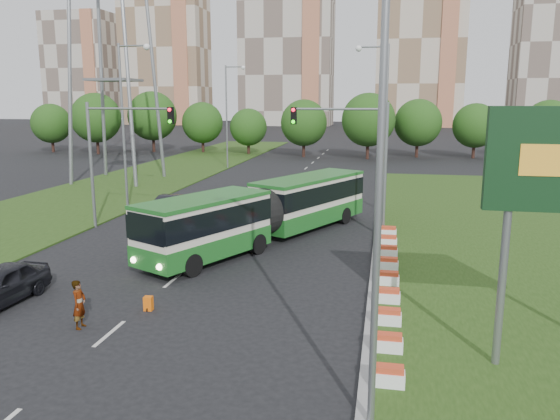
% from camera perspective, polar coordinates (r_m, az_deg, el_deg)
% --- Properties ---
extents(ground, '(360.00, 360.00, 0.00)m').
position_cam_1_polar(ground, '(24.91, -4.60, -7.70)').
color(ground, black).
rests_on(ground, ground).
extents(grass_median, '(14.00, 60.00, 0.15)m').
position_cam_1_polar(grass_median, '(32.36, 22.42, -3.88)').
color(grass_median, '#224012').
rests_on(grass_median, ground).
extents(median_kerb, '(0.30, 60.00, 0.18)m').
position_cam_1_polar(median_kerb, '(31.68, 10.00, -3.46)').
color(median_kerb, gray).
rests_on(median_kerb, ground).
extents(left_verge, '(12.00, 110.00, 0.10)m').
position_cam_1_polar(left_verge, '(54.14, -15.94, 2.45)').
color(left_verge, '#224012').
rests_on(left_verge, ground).
extents(lane_markings, '(0.20, 100.00, 0.01)m').
position_cam_1_polar(lane_markings, '(44.42, -1.41, 0.91)').
color(lane_markings, beige).
rests_on(lane_markings, ground).
extents(flower_planters, '(1.10, 18.10, 0.60)m').
position_cam_1_polar(flower_planters, '(24.67, 11.18, -6.98)').
color(flower_planters, white).
rests_on(flower_planters, grass_median).
extents(traffic_mast_median, '(5.76, 0.32, 8.00)m').
position_cam_1_polar(traffic_mast_median, '(32.79, 8.17, 6.45)').
color(traffic_mast_median, gray).
rests_on(traffic_mast_median, ground).
extents(traffic_mast_left, '(5.76, 0.32, 8.00)m').
position_cam_1_polar(traffic_mast_left, '(35.93, -17.01, 6.50)').
color(traffic_mast_left, gray).
rests_on(traffic_mast_left, ground).
extents(street_lamps, '(36.00, 60.00, 12.00)m').
position_cam_1_polar(street_lamps, '(34.03, -5.12, 7.80)').
color(street_lamps, gray).
rests_on(street_lamps, ground).
extents(tree_line, '(120.00, 8.00, 9.00)m').
position_cam_1_polar(tree_line, '(77.79, 13.82, 8.50)').
color(tree_line, '#1F4D14').
rests_on(tree_line, ground).
extents(apartment_tower_west, '(26.00, 15.00, 48.00)m').
position_cam_1_polar(apartment_tower_west, '(187.49, -11.87, 16.15)').
color(apartment_tower_west, beige).
rests_on(apartment_tower_west, ground).
extents(apartment_tower_cwest, '(28.00, 15.00, 52.00)m').
position_cam_1_polar(apartment_tower_cwest, '(176.36, 0.76, 17.34)').
color(apartment_tower_cwest, '#BEB6A6').
rests_on(apartment_tower_cwest, ground).
extents(apartment_tower_ceast, '(25.00, 15.00, 50.00)m').
position_cam_1_polar(apartment_tower_ceast, '(173.65, 14.45, 16.76)').
color(apartment_tower_ceast, beige).
rests_on(apartment_tower_ceast, ground).
extents(midrise_west, '(22.00, 14.00, 36.00)m').
position_cam_1_polar(midrise_west, '(200.46, -19.96, 13.68)').
color(midrise_west, '#BEB6A6').
rests_on(midrise_west, ground).
extents(articulated_bus, '(2.76, 17.69, 2.91)m').
position_cam_1_polar(articulated_bus, '(31.81, -1.91, -0.09)').
color(articulated_bus, beige).
rests_on(articulated_bus, ground).
extents(car_left_far, '(1.88, 4.92, 1.60)m').
position_cam_1_polar(car_left_far, '(38.60, -11.49, 0.27)').
color(car_left_far, black).
rests_on(car_left_far, ground).
extents(pedestrian, '(0.46, 0.68, 1.81)m').
position_cam_1_polar(pedestrian, '(21.29, -20.24, -9.23)').
color(pedestrian, gray).
rests_on(pedestrian, ground).
extents(shopping_trolley, '(0.33, 0.35, 0.56)m').
position_cam_1_polar(shopping_trolley, '(22.41, -13.59, -9.48)').
color(shopping_trolley, orange).
rests_on(shopping_trolley, ground).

